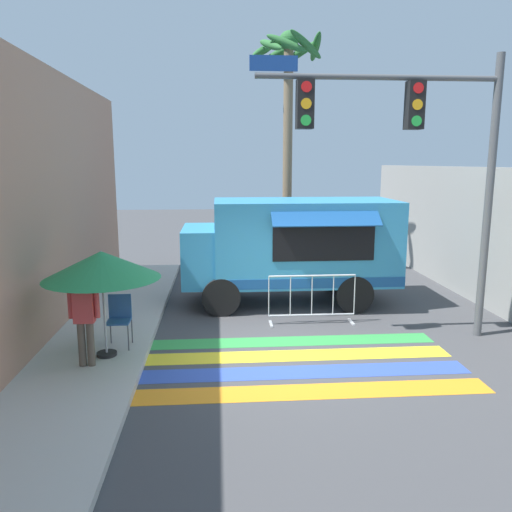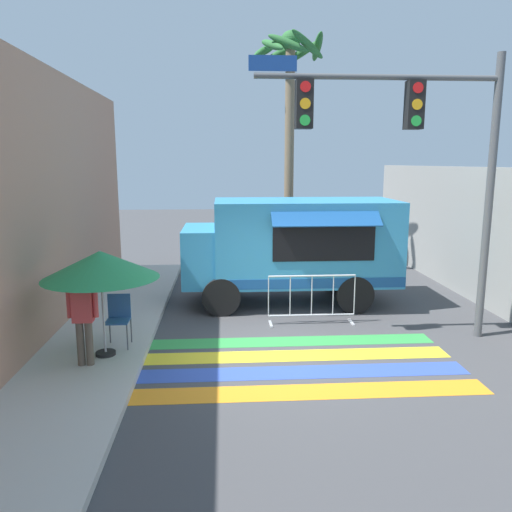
{
  "view_description": "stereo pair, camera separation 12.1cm",
  "coord_description": "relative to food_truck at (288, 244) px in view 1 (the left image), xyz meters",
  "views": [
    {
      "loc": [
        -1.16,
        -8.98,
        3.6
      ],
      "look_at": [
        -0.29,
        2.32,
        1.47
      ],
      "focal_mm": 35.0,
      "sensor_mm": 36.0,
      "label": 1
    },
    {
      "loc": [
        -1.04,
        -8.99,
        3.6
      ],
      "look_at": [
        -0.29,
        2.32,
        1.47
      ],
      "focal_mm": 35.0,
      "sensor_mm": 36.0,
      "label": 2
    }
  ],
  "objects": [
    {
      "name": "traffic_signal_pole",
      "position": [
        2.03,
        -2.81,
        2.51
      ],
      "size": [
        4.9,
        0.29,
        5.67
      ],
      "color": "#515456",
      "rests_on": "ground_plane"
    },
    {
      "name": "food_truck",
      "position": [
        0.0,
        0.0,
        0.0
      ],
      "size": [
        5.36,
        2.67,
        2.66
      ],
      "color": "#338CBF",
      "rests_on": "ground_plane"
    },
    {
      "name": "ground_plane",
      "position": [
        -0.62,
        -3.49,
        -1.54
      ],
      "size": [
        60.0,
        60.0,
        0.0
      ],
      "primitive_type": "plane",
      "color": "#424244"
    },
    {
      "name": "patio_umbrella",
      "position": [
        -3.84,
        -3.67,
        0.27
      ],
      "size": [
        2.06,
        2.06,
        1.94
      ],
      "color": "black",
      "rests_on": "sidewalk_left"
    },
    {
      "name": "crosswalk_painted",
      "position": [
        -0.62,
        -4.01,
        -1.53
      ],
      "size": [
        6.4,
        2.84,
        0.01
      ],
      "color": "orange",
      "rests_on": "ground_plane"
    },
    {
      "name": "vendor_person",
      "position": [
        -4.08,
        -4.11,
        -0.46
      ],
      "size": [
        0.53,
        0.22,
        1.67
      ],
      "rotation": [
        0.0,
        0.0,
        -0.04
      ],
      "color": "brown",
      "rests_on": "sidewalk_left"
    },
    {
      "name": "folding_chair",
      "position": [
        -3.69,
        -3.15,
        -0.81
      ],
      "size": [
        0.43,
        0.43,
        0.99
      ],
      "rotation": [
        0.0,
        0.0,
        0.07
      ],
      "color": "#4C4C51",
      "rests_on": "sidewalk_left"
    },
    {
      "name": "building_left_facade",
      "position": [
        -5.28,
        -3.49,
        1.23
      ],
      "size": [
        0.25,
        16.0,
        5.53
      ],
      "color": "tan",
      "rests_on": "ground_plane"
    },
    {
      "name": "barricade_front",
      "position": [
        0.3,
        -1.77,
        -0.98
      ],
      "size": [
        1.97,
        0.44,
        1.13
      ],
      "color": "#B7BABF",
      "rests_on": "ground_plane"
    },
    {
      "name": "palm_tree",
      "position": [
        0.47,
        3.65,
        4.03
      ],
      "size": [
        2.43,
        2.34,
        7.56
      ],
      "color": "#7A664C",
      "rests_on": "ground_plane"
    },
    {
      "name": "concrete_wall_right",
      "position": [
        4.94,
        -0.49,
        0.2
      ],
      "size": [
        0.2,
        16.0,
        3.48
      ],
      "color": "gray",
      "rests_on": "ground_plane"
    },
    {
      "name": "sidewalk_left",
      "position": [
        -5.33,
        -3.49,
        -1.47
      ],
      "size": [
        4.4,
        16.0,
        0.13
      ],
      "color": "#B7B5AD",
      "rests_on": "ground_plane"
    }
  ]
}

